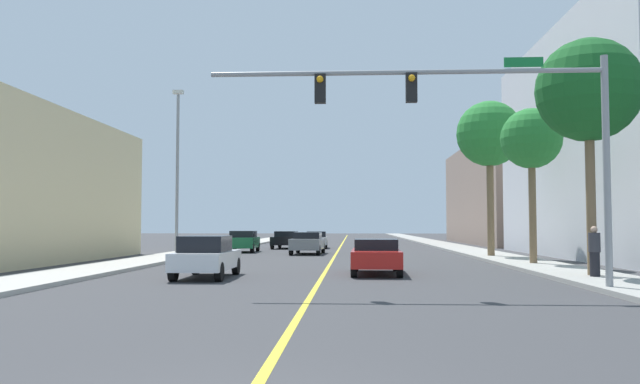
% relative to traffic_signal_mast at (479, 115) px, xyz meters
% --- Properties ---
extents(ground, '(192.00, 192.00, 0.00)m').
position_rel_traffic_signal_mast_xyz_m(ground, '(-4.69, 29.60, -4.98)').
color(ground, '#38383A').
extents(sidewalk_left, '(2.86, 168.00, 0.15)m').
position_rel_traffic_signal_mast_xyz_m(sidewalk_left, '(-13.93, 29.60, -4.90)').
color(sidewalk_left, '#B2ADA3').
rests_on(sidewalk_left, ground).
extents(sidewalk_right, '(2.86, 168.00, 0.15)m').
position_rel_traffic_signal_mast_xyz_m(sidewalk_right, '(4.54, 29.60, -4.90)').
color(sidewalk_right, '#9E9B93').
rests_on(sidewalk_right, ground).
extents(lane_marking_center, '(0.16, 144.00, 0.01)m').
position_rel_traffic_signal_mast_xyz_m(lane_marking_center, '(-4.69, 29.60, -4.98)').
color(lane_marking_center, yellow).
rests_on(lane_marking_center, ground).
extents(building_right_far, '(12.15, 27.17, 9.93)m').
position_rel_traffic_signal_mast_xyz_m(building_right_far, '(13.92, 46.59, -0.02)').
color(building_right_far, gray).
rests_on(building_right_far, ground).
extents(traffic_signal_mast, '(11.31, 0.36, 6.49)m').
position_rel_traffic_signal_mast_xyz_m(traffic_signal_mast, '(0.00, 0.00, 0.00)').
color(traffic_signal_mast, gray).
rests_on(traffic_signal_mast, sidewalk_right).
extents(street_lamp, '(0.56, 0.28, 8.98)m').
position_rel_traffic_signal_mast_xyz_m(street_lamp, '(-13.00, 15.28, 0.09)').
color(street_lamp, gray).
rests_on(street_lamp, sidewalk_left).
extents(palm_near, '(3.57, 3.57, 8.15)m').
position_rel_traffic_signal_mast_xyz_m(palm_near, '(4.55, 4.06, 1.49)').
color(palm_near, brown).
rests_on(palm_near, sidewalk_right).
extents(palm_mid, '(2.75, 2.75, 7.03)m').
position_rel_traffic_signal_mast_xyz_m(palm_mid, '(4.53, 11.04, 0.73)').
color(palm_mid, brown).
rests_on(palm_mid, sidewalk_right).
extents(palm_far, '(3.71, 3.71, 8.74)m').
position_rel_traffic_signal_mast_xyz_m(palm_far, '(4.15, 18.01, 1.98)').
color(palm_far, brown).
rests_on(palm_far, sidewalk_right).
extents(car_white, '(1.75, 4.10, 1.47)m').
position_rel_traffic_signal_mast_xyz_m(car_white, '(-8.73, 3.98, -4.22)').
color(car_white, white).
rests_on(car_white, ground).
extents(car_red, '(1.92, 4.41, 1.32)m').
position_rel_traffic_signal_mast_xyz_m(car_red, '(-2.72, 6.08, -4.28)').
color(car_red, red).
rests_on(car_red, ground).
extents(car_silver, '(1.82, 3.97, 1.35)m').
position_rel_traffic_signal_mast_xyz_m(car_silver, '(-6.54, 32.80, -4.27)').
color(car_silver, '#BCBCC1').
rests_on(car_silver, ground).
extents(car_gray, '(2.05, 4.64, 1.40)m').
position_rel_traffic_signal_mast_xyz_m(car_gray, '(-6.50, 22.41, -4.24)').
color(car_gray, slate).
rests_on(car_gray, ground).
extents(car_green, '(1.96, 4.06, 1.46)m').
position_rel_traffic_signal_mast_xyz_m(car_green, '(-11.15, 25.21, -4.21)').
color(car_green, '#196638').
rests_on(car_green, ground).
extents(car_black, '(2.04, 4.67, 1.38)m').
position_rel_traffic_signal_mast_xyz_m(car_black, '(-8.92, 32.15, -4.25)').
color(car_black, black).
rests_on(car_black, ground).
extents(pedestrian, '(0.38, 0.38, 1.67)m').
position_rel_traffic_signal_mast_xyz_m(pedestrian, '(4.42, 3.48, -4.00)').
color(pedestrian, black).
rests_on(pedestrian, sidewalk_right).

